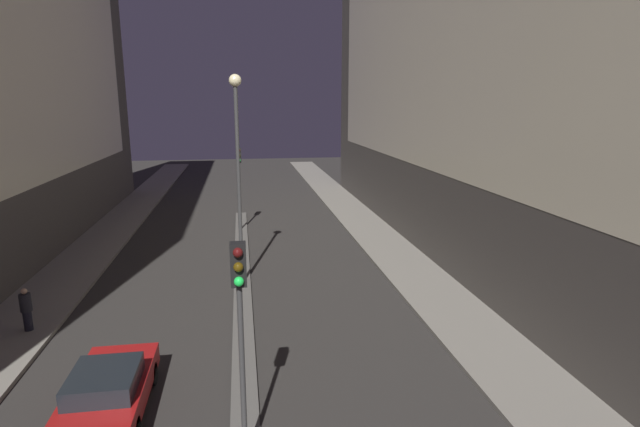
{
  "coord_description": "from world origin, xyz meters",
  "views": [
    {
      "loc": [
        0.12,
        -5.16,
        7.89
      ],
      "look_at": [
        4.14,
        20.09,
        2.15
      ],
      "focal_mm": 28.0,
      "sensor_mm": 36.0,
      "label": 1
    }
  ],
  "objects_px": {
    "traffic_light_near": "(240,307)",
    "pedestrian_on_left_sidewalk": "(26,309)",
    "traffic_light_mid": "(239,170)",
    "street_lamp": "(238,149)",
    "car_left_lane": "(108,390)"
  },
  "relations": [
    {
      "from": "street_lamp",
      "to": "traffic_light_mid",
      "type": "bearing_deg",
      "value": 90.0
    },
    {
      "from": "street_lamp",
      "to": "car_left_lane",
      "type": "height_order",
      "value": "street_lamp"
    },
    {
      "from": "car_left_lane",
      "to": "traffic_light_mid",
      "type": "bearing_deg",
      "value": 79.58
    },
    {
      "from": "traffic_light_mid",
      "to": "traffic_light_near",
      "type": "bearing_deg",
      "value": -90.0
    },
    {
      "from": "traffic_light_near",
      "to": "pedestrian_on_left_sidewalk",
      "type": "bearing_deg",
      "value": 133.47
    },
    {
      "from": "traffic_light_mid",
      "to": "street_lamp",
      "type": "relative_size",
      "value": 0.57
    },
    {
      "from": "traffic_light_near",
      "to": "traffic_light_mid",
      "type": "xyz_separation_m",
      "value": [
        0.0,
        21.04,
        0.0
      ]
    },
    {
      "from": "traffic_light_near",
      "to": "pedestrian_on_left_sidewalk",
      "type": "relative_size",
      "value": 3.29
    },
    {
      "from": "car_left_lane",
      "to": "pedestrian_on_left_sidewalk",
      "type": "bearing_deg",
      "value": 126.61
    },
    {
      "from": "car_left_lane",
      "to": "street_lamp",
      "type": "bearing_deg",
      "value": 69.05
    },
    {
      "from": "traffic_light_near",
      "to": "street_lamp",
      "type": "distance_m",
      "value": 11.6
    },
    {
      "from": "street_lamp",
      "to": "car_left_lane",
      "type": "bearing_deg",
      "value": -110.95
    },
    {
      "from": "street_lamp",
      "to": "car_left_lane",
      "type": "distance_m",
      "value": 10.91
    },
    {
      "from": "traffic_light_near",
      "to": "pedestrian_on_left_sidewalk",
      "type": "xyz_separation_m",
      "value": [
        -7.34,
        7.75,
        -2.85
      ]
    },
    {
      "from": "traffic_light_mid",
      "to": "car_left_lane",
      "type": "bearing_deg",
      "value": -100.42
    }
  ]
}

